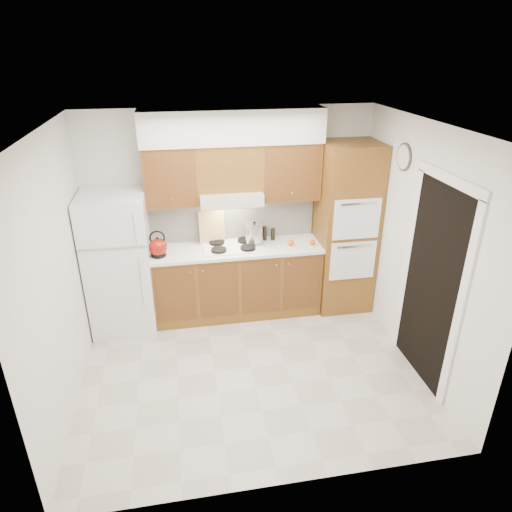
{
  "coord_description": "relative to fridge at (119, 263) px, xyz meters",
  "views": [
    {
      "loc": [
        -0.65,
        -4.0,
        3.27
      ],
      "look_at": [
        0.14,
        0.45,
        1.15
      ],
      "focal_mm": 32.0,
      "sensor_mm": 36.0,
      "label": 1
    }
  ],
  "objects": [
    {
      "name": "floor",
      "position": [
        1.41,
        -1.14,
        -0.86
      ],
      "size": [
        3.6,
        3.6,
        0.0
      ],
      "primitive_type": "plane",
      "color": "beige",
      "rests_on": "ground"
    },
    {
      "name": "ceiling",
      "position": [
        1.41,
        -1.14,
        1.74
      ],
      "size": [
        3.6,
        3.6,
        0.0
      ],
      "primitive_type": "plane",
      "color": "white",
      "rests_on": "wall_back"
    },
    {
      "name": "wall_back",
      "position": [
        1.41,
        0.36,
        0.44
      ],
      "size": [
        3.6,
        0.02,
        2.6
      ],
      "primitive_type": "cube",
      "color": "white",
      "rests_on": "floor"
    },
    {
      "name": "wall_left",
      "position": [
        -0.4,
        -1.14,
        0.44
      ],
      "size": [
        0.02,
        3.0,
        2.6
      ],
      "primitive_type": "cube",
      "color": "white",
      "rests_on": "floor"
    },
    {
      "name": "wall_right",
      "position": [
        3.21,
        -1.14,
        0.44
      ],
      "size": [
        0.02,
        3.0,
        2.6
      ],
      "primitive_type": "cube",
      "color": "white",
      "rests_on": "floor"
    },
    {
      "name": "fridge",
      "position": [
        0.0,
        0.0,
        0.0
      ],
      "size": [
        0.75,
        0.72,
        1.72
      ],
      "primitive_type": "cube",
      "color": "white",
      "rests_on": "floor"
    },
    {
      "name": "base_cabinets",
      "position": [
        1.43,
        0.06,
        -0.41
      ],
      "size": [
        2.11,
        0.6,
        0.9
      ],
      "primitive_type": "cube",
      "color": "brown",
      "rests_on": "floor"
    },
    {
      "name": "countertop",
      "position": [
        1.43,
        0.05,
        0.06
      ],
      "size": [
        2.13,
        0.62,
        0.04
      ],
      "primitive_type": "cube",
      "color": "white",
      "rests_on": "base_cabinets"
    },
    {
      "name": "backsplash",
      "position": [
        1.43,
        0.34,
        0.36
      ],
      "size": [
        2.11,
        0.03,
        0.56
      ],
      "primitive_type": "cube",
      "color": "white",
      "rests_on": "countertop"
    },
    {
      "name": "oven_cabinet",
      "position": [
        2.85,
        0.03,
        0.24
      ],
      "size": [
        0.7,
        0.65,
        2.2
      ],
      "primitive_type": "cube",
      "color": "brown",
      "rests_on": "floor"
    },
    {
      "name": "upper_cab_left",
      "position": [
        0.69,
        0.19,
        0.99
      ],
      "size": [
        0.63,
        0.33,
        0.7
      ],
      "primitive_type": "cube",
      "color": "brown",
      "rests_on": "wall_back"
    },
    {
      "name": "upper_cab_right",
      "position": [
        2.12,
        0.19,
        0.99
      ],
      "size": [
        0.73,
        0.33,
        0.7
      ],
      "primitive_type": "cube",
      "color": "brown",
      "rests_on": "wall_back"
    },
    {
      "name": "range_hood",
      "position": [
        1.38,
        0.13,
        0.71
      ],
      "size": [
        0.75,
        0.45,
        0.15
      ],
      "primitive_type": "cube",
      "color": "silver",
      "rests_on": "wall_back"
    },
    {
      "name": "upper_cab_over_hood",
      "position": [
        1.38,
        0.19,
        1.06
      ],
      "size": [
        0.75,
        0.33,
        0.55
      ],
      "primitive_type": "cube",
      "color": "brown",
      "rests_on": "range_hood"
    },
    {
      "name": "soffit",
      "position": [
        1.43,
        0.18,
        1.54
      ],
      "size": [
        2.13,
        0.36,
        0.4
      ],
      "primitive_type": "cube",
      "color": "silver",
      "rests_on": "wall_back"
    },
    {
      "name": "cooktop",
      "position": [
        1.38,
        0.07,
        0.09
      ],
      "size": [
        0.74,
        0.5,
        0.01
      ],
      "primitive_type": "cube",
      "color": "white",
      "rests_on": "countertop"
    },
    {
      "name": "doorway",
      "position": [
        3.19,
        -1.49,
        0.19
      ],
      "size": [
        0.02,
        0.9,
        2.1
      ],
      "primitive_type": "cube",
      "color": "black",
      "rests_on": "floor"
    },
    {
      "name": "wall_clock",
      "position": [
        3.19,
        -0.59,
        1.29
      ],
      "size": [
        0.02,
        0.3,
        0.3
      ],
      "primitive_type": "cylinder",
      "rotation": [
        0.0,
        1.57,
        0.0
      ],
      "color": "#3F3833",
      "rests_on": "wall_right"
    },
    {
      "name": "kettle",
      "position": [
        0.47,
        -0.05,
        0.2
      ],
      "size": [
        0.29,
        0.29,
        0.22
      ],
      "primitive_type": "sphere",
      "rotation": [
        0.0,
        0.0,
        0.41
      ],
      "color": "maroon",
      "rests_on": "countertop"
    },
    {
      "name": "cutting_board",
      "position": [
        1.15,
        0.27,
        0.28
      ],
      "size": [
        0.33,
        0.13,
        0.43
      ],
      "primitive_type": "cube",
      "rotation": [
        -0.21,
        0.0,
        0.07
      ],
      "color": "tan",
      "rests_on": "countertop"
    },
    {
      "name": "stock_pot",
      "position": [
        1.67,
        0.13,
        0.23
      ],
      "size": [
        0.25,
        0.25,
        0.24
      ],
      "primitive_type": "cylinder",
      "rotation": [
        0.0,
        0.0,
        -0.08
      ],
      "color": "#AFAFB4",
      "rests_on": "cooktop"
    },
    {
      "name": "condiment_a",
      "position": [
        1.82,
        0.22,
        0.17
      ],
      "size": [
        0.06,
        0.06,
        0.18
      ],
      "primitive_type": "cylinder",
      "rotation": [
        0.0,
        0.0,
        -0.24
      ],
      "color": "black",
      "rests_on": "countertop"
    },
    {
      "name": "condiment_b",
      "position": [
        1.78,
        0.26,
        0.18
      ],
      "size": [
        0.07,
        0.07,
        0.2
      ],
      "primitive_type": "cylinder",
      "rotation": [
        0.0,
        0.0,
        -0.22
      ],
      "color": "black",
      "rests_on": "countertop"
    },
    {
      "name": "condiment_c",
      "position": [
        1.93,
        0.2,
        0.16
      ],
      "size": [
        0.06,
        0.06,
        0.16
      ],
      "primitive_type": "cylinder",
      "rotation": [
        0.0,
        0.0,
        0.05
      ],
      "color": "black",
      "rests_on": "countertop"
    },
    {
      "name": "orange_near",
      "position": [
        2.38,
        -0.05,
        0.12
      ],
      "size": [
        0.09,
        0.09,
        0.07
      ],
      "primitive_type": "sphere",
      "rotation": [
        0.0,
        0.0,
        0.29
      ],
      "color": "orange",
      "rests_on": "countertop"
    },
    {
      "name": "orange_far",
      "position": [
        2.11,
        -0.02,
        0.12
      ],
      "size": [
        0.09,
        0.09,
        0.08
      ],
      "primitive_type": "sphere",
      "rotation": [
        0.0,
        0.0,
        -0.1
      ],
      "color": "#D65F0B",
      "rests_on": "countertop"
    }
  ]
}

